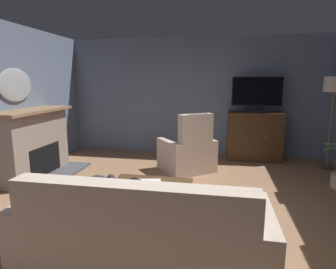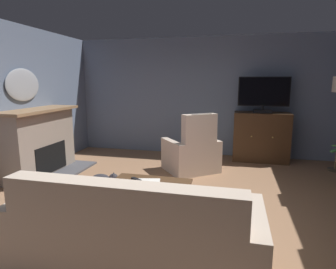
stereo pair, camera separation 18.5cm
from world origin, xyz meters
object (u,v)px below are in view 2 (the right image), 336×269
sofa_floral (134,239)px  armchair_beside_cabinet (192,154)px  wall_mirror_oval (23,85)px  tv_remote (136,179)px  cat (103,180)px  fireplace (40,143)px  coffee_table (151,185)px  television (264,94)px  folded_newspaper (148,181)px  tv_cabinet (261,138)px

sofa_floral → armchair_beside_cabinet: size_ratio=1.84×
wall_mirror_oval → tv_remote: bearing=-22.5°
wall_mirror_oval → cat: wall_mirror_oval is taller
fireplace → coffee_table: (2.46, -1.03, -0.21)m
television → coffee_table: 3.48m
sofa_floral → television: bearing=71.1°
tv_remote → cat: tv_remote is taller
fireplace → television: size_ratio=1.67×
fireplace → armchair_beside_cabinet: fireplace is taller
fireplace → tv_remote: bearing=-24.7°
folded_newspaper → armchair_beside_cabinet: size_ratio=0.25×
fireplace → television: bearing=24.7°
sofa_floral → armchair_beside_cabinet: bearing=88.7°
wall_mirror_oval → folded_newspaper: bearing=-21.5°
tv_remote → fireplace: bearing=-170.6°
fireplace → sofa_floral: fireplace is taller
tv_cabinet → sofa_floral: tv_cabinet is taller
coffee_table → wall_mirror_oval: bearing=159.1°
wall_mirror_oval → television: size_ratio=0.80×
fireplace → coffee_table: size_ratio=1.69×
fireplace → cat: (1.40, -0.31, -0.48)m
cat → sofa_floral: bearing=-56.8°
sofa_floral → cat: 2.31m
coffee_table → tv_remote: bearing=-179.8°
television → coffee_table: bearing=-118.8°
television → folded_newspaper: television is taller
tv_cabinet → sofa_floral: bearing=-108.7°
tv_remote → wall_mirror_oval: bearing=-168.4°
wall_mirror_oval → tv_cabinet: size_ratio=0.72×
tv_cabinet → coffee_table: (-1.60, -2.95, -0.13)m
armchair_beside_cabinet → cat: armchair_beside_cabinet is taller
wall_mirror_oval → cat: (1.64, -0.31, -1.55)m
fireplace → folded_newspaper: 2.64m
tv_cabinet → television: bearing=-90.0°
tv_cabinet → tv_remote: 3.46m
tv_cabinet → cat: (-2.66, -2.23, -0.40)m
tv_cabinet → sofa_floral: (-1.40, -4.15, -0.18)m
tv_cabinet → tv_remote: (-1.80, -2.95, -0.07)m
tv_cabinet → cat: bearing=-140.0°
tv_remote → sofa_floral: bearing=-37.2°
sofa_floral → fireplace: bearing=140.0°
fireplace → cat: size_ratio=2.61×
television → armchair_beside_cabinet: 2.02m
coffee_table → cat: 1.31m
television → tv_cabinet: bearing=90.0°
armchair_beside_cabinet → cat: (-1.32, -1.13, -0.24)m
wall_mirror_oval → armchair_beside_cabinet: bearing=15.5°
tv_remote → folded_newspaper: 0.17m
fireplace → folded_newspaper: size_ratio=5.79×
wall_mirror_oval → tv_remote: size_ratio=4.90×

